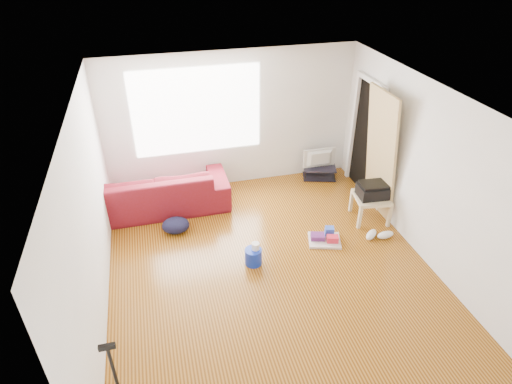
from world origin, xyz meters
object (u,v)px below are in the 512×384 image
object	(u,v)px
cleaning_tray	(325,238)
backpack	(176,231)
bucket	(253,263)
tv_stand	(319,172)
sofa	(159,208)
side_table	(371,200)

from	to	relation	value
cleaning_tray	backpack	distance (m)	2.38
backpack	bucket	bearing A→B (deg)	-40.79
tv_stand	cleaning_tray	distance (m)	1.97
sofa	tv_stand	world-z (taller)	sofa
tv_stand	bucket	bearing A→B (deg)	-114.99
tv_stand	sofa	bearing A→B (deg)	-158.36
bucket	cleaning_tray	distance (m)	1.24
backpack	tv_stand	bearing A→B (deg)	25.00
sofa	bucket	world-z (taller)	sofa
tv_stand	side_table	xyz separation A→B (m)	(0.30, -1.49, 0.25)
sofa	cleaning_tray	xyz separation A→B (m)	(2.47, -1.60, 0.05)
sofa	backpack	world-z (taller)	sofa
bucket	backpack	distance (m)	1.47
sofa	backpack	distance (m)	0.80
sofa	cleaning_tray	size ratio (longest dim) A/B	4.22
tv_stand	bucket	xyz separation A→B (m)	(-1.86, -2.09, -0.12)
cleaning_tray	backpack	size ratio (longest dim) A/B	1.31
tv_stand	backpack	bearing A→B (deg)	-143.56
tv_stand	bucket	world-z (taller)	tv_stand
bucket	cleaning_tray	bearing A→B (deg)	10.44
bucket	backpack	world-z (taller)	bucket
sofa	side_table	size ratio (longest dim) A/B	3.92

